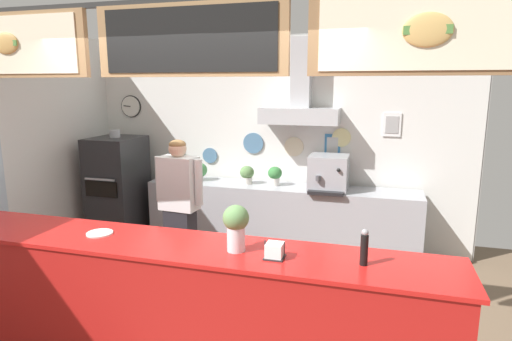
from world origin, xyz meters
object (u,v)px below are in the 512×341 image
espresso_machine (329,173)px  basil_vase (236,226)px  potted_oregano (247,174)px  potted_rosemary (170,170)px  pizza_oven (118,191)px  shop_worker (180,211)px  napkin_holder (275,251)px  potted_thyme (275,175)px  potted_sage (199,171)px  condiment_plate (100,233)px  pepper_grinder (364,247)px

espresso_machine → basil_vase: 2.49m
potted_oregano → basil_vase: 2.60m
potted_rosemary → basil_vase: 3.05m
pizza_oven → shop_worker: (1.41, -1.03, 0.13)m
shop_worker → napkin_holder: (1.30, -1.23, 0.19)m
potted_rosemary → pizza_oven: bearing=-158.6°
pizza_oven → potted_oregano: (1.73, 0.28, 0.28)m
potted_thyme → basil_vase: bearing=-82.5°
pizza_oven → napkin_holder: 3.55m
potted_rosemary → potted_sage: bearing=4.9°
basil_vase → potted_sage: bearing=118.7°
shop_worker → basil_vase: shop_worker is taller
espresso_machine → condiment_plate: espresso_machine is taller
shop_worker → potted_rosemary: shop_worker is taller
pizza_oven → potted_rosemary: bearing=21.4°
basil_vase → pepper_grinder: (0.86, -0.00, -0.06)m
condiment_plate → basil_vase: bearing=-1.5°
condiment_plate → potted_thyme: bearing=72.1°
basil_vase → condiment_plate: 1.14m
pizza_oven → potted_sage: (1.05, 0.29, 0.28)m
potted_rosemary → basil_vase: bearing=-54.3°
potted_thyme → condiment_plate: size_ratio=1.21×
potted_sage → condiment_plate: size_ratio=1.21×
shop_worker → condiment_plate: (-0.11, -1.16, 0.15)m
shop_worker → pepper_grinder: 2.24m
shop_worker → potted_thyme: size_ratio=6.65×
condiment_plate → pepper_grinder: size_ratio=0.83×
condiment_plate → pepper_grinder: bearing=-0.9°
shop_worker → espresso_machine: size_ratio=3.01×
potted_oregano → potted_rosemary: bearing=-178.8°
potted_thyme → potted_rosemary: size_ratio=1.05×
basil_vase → espresso_machine: bearing=81.9°
potted_thyme → napkin_holder: (0.61, -2.55, 0.03)m
potted_thyme → potted_oregano: bearing=-179.0°
potted_sage → condiment_plate: 2.49m
shop_worker → espresso_machine: (1.36, 1.28, 0.23)m
pizza_oven → shop_worker: size_ratio=0.97×
pizza_oven → basil_vase: 3.32m
condiment_plate → shop_worker: bearing=84.5°
basil_vase → condiment_plate: size_ratio=1.64×
potted_sage → potted_thyme: bearing=-0.3°
potted_sage → condiment_plate: (0.25, -2.48, -0.00)m
pizza_oven → basil_vase: pizza_oven is taller
potted_rosemary → napkin_holder: 3.26m
potted_thyme → pepper_grinder: size_ratio=1.01×
pepper_grinder → espresso_machine: bearing=101.7°
potted_rosemary → condiment_plate: bearing=-75.1°
potted_sage → potted_rosemary: 0.41m
shop_worker → potted_rosemary: size_ratio=7.01×
pepper_grinder → basil_vase: bearing=179.9°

